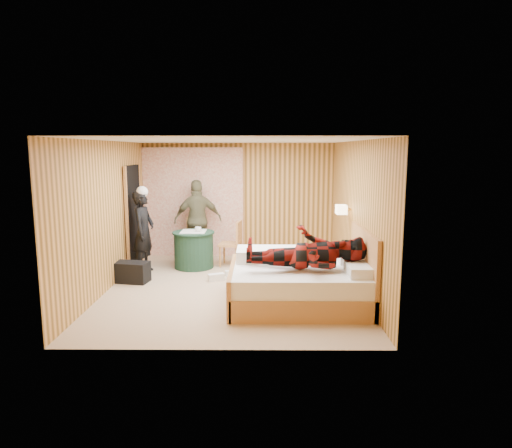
{
  "coord_description": "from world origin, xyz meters",
  "views": [
    {
      "loc": [
        0.46,
        -7.6,
        2.34
      ],
      "look_at": [
        0.4,
        0.37,
        1.05
      ],
      "focal_mm": 32.0,
      "sensor_mm": 36.0,
      "label": 1
    }
  ],
  "objects_px": {
    "bed": "(302,282)",
    "man_at_table": "(198,220)",
    "nightstand": "(337,266)",
    "round_table": "(194,249)",
    "man_on_bed": "(306,242)",
    "chair_near": "(234,240)",
    "duffel_bag": "(130,272)",
    "chair_far": "(197,235)",
    "woman_standing": "(144,232)",
    "wall_lamp": "(341,209)"
  },
  "relations": [
    {
      "from": "nightstand",
      "to": "man_at_table",
      "type": "xyz_separation_m",
      "value": [
        -2.73,
        1.6,
        0.59
      ]
    },
    {
      "from": "duffel_bag",
      "to": "round_table",
      "type": "bearing_deg",
      "value": 56.94
    },
    {
      "from": "wall_lamp",
      "to": "duffel_bag",
      "type": "bearing_deg",
      "value": -177.85
    },
    {
      "from": "wall_lamp",
      "to": "duffel_bag",
      "type": "distance_m",
      "value": 3.94
    },
    {
      "from": "bed",
      "to": "man_at_table",
      "type": "xyz_separation_m",
      "value": [
        -1.97,
        2.87,
        0.53
      ]
    },
    {
      "from": "chair_far",
      "to": "man_on_bed",
      "type": "bearing_deg",
      "value": -72.49
    },
    {
      "from": "chair_far",
      "to": "man_on_bed",
      "type": "height_order",
      "value": "man_on_bed"
    },
    {
      "from": "man_at_table",
      "to": "chair_near",
      "type": "bearing_deg",
      "value": 132.15
    },
    {
      "from": "round_table",
      "to": "duffel_bag",
      "type": "height_order",
      "value": "round_table"
    },
    {
      "from": "round_table",
      "to": "man_at_table",
      "type": "bearing_deg",
      "value": 90.0
    },
    {
      "from": "man_at_table",
      "to": "man_on_bed",
      "type": "distance_m",
      "value": 3.69
    },
    {
      "from": "round_table",
      "to": "woman_standing",
      "type": "distance_m",
      "value": 1.06
    },
    {
      "from": "round_table",
      "to": "duffel_bag",
      "type": "distance_m",
      "value": 1.45
    },
    {
      "from": "man_at_table",
      "to": "woman_standing",
      "type": "bearing_deg",
      "value": 36.42
    },
    {
      "from": "bed",
      "to": "round_table",
      "type": "height_order",
      "value": "bed"
    },
    {
      "from": "nightstand",
      "to": "man_at_table",
      "type": "distance_m",
      "value": 3.22
    },
    {
      "from": "bed",
      "to": "nightstand",
      "type": "height_order",
      "value": "bed"
    },
    {
      "from": "woman_standing",
      "to": "man_at_table",
      "type": "height_order",
      "value": "man_at_table"
    },
    {
      "from": "wall_lamp",
      "to": "man_on_bed",
      "type": "xyz_separation_m",
      "value": [
        -0.77,
        -1.5,
        -0.29
      ]
    },
    {
      "from": "man_at_table",
      "to": "round_table",
      "type": "bearing_deg",
      "value": 77.52
    },
    {
      "from": "wall_lamp",
      "to": "round_table",
      "type": "distance_m",
      "value": 3.06
    },
    {
      "from": "chair_far",
      "to": "duffel_bag",
      "type": "relative_size",
      "value": 1.44
    },
    {
      "from": "chair_near",
      "to": "man_at_table",
      "type": "height_order",
      "value": "man_at_table"
    },
    {
      "from": "wall_lamp",
      "to": "bed",
      "type": "height_order",
      "value": "wall_lamp"
    },
    {
      "from": "chair_far",
      "to": "man_on_bed",
      "type": "distance_m",
      "value": 3.7
    },
    {
      "from": "chair_near",
      "to": "duffel_bag",
      "type": "bearing_deg",
      "value": -46.81
    },
    {
      "from": "bed",
      "to": "man_at_table",
      "type": "relative_size",
      "value": 1.24
    },
    {
      "from": "duffel_bag",
      "to": "woman_standing",
      "type": "relative_size",
      "value": 0.41
    },
    {
      "from": "bed",
      "to": "round_table",
      "type": "distance_m",
      "value": 2.93
    },
    {
      "from": "bed",
      "to": "woman_standing",
      "type": "height_order",
      "value": "woman_standing"
    },
    {
      "from": "duffel_bag",
      "to": "man_on_bed",
      "type": "bearing_deg",
      "value": -13.7
    },
    {
      "from": "bed",
      "to": "man_on_bed",
      "type": "xyz_separation_m",
      "value": [
        0.03,
        -0.23,
        0.67
      ]
    },
    {
      "from": "chair_far",
      "to": "chair_near",
      "type": "bearing_deg",
      "value": -48.77
    },
    {
      "from": "nightstand",
      "to": "chair_far",
      "type": "bearing_deg",
      "value": 150.48
    },
    {
      "from": "nightstand",
      "to": "chair_near",
      "type": "bearing_deg",
      "value": 151.93
    },
    {
      "from": "duffel_bag",
      "to": "man_on_bed",
      "type": "height_order",
      "value": "man_on_bed"
    },
    {
      "from": "man_on_bed",
      "to": "chair_near",
      "type": "bearing_deg",
      "value": 115.42
    },
    {
      "from": "round_table",
      "to": "chair_far",
      "type": "height_order",
      "value": "chair_far"
    },
    {
      "from": "duffel_bag",
      "to": "nightstand",
      "type": "bearing_deg",
      "value": 12.85
    },
    {
      "from": "bed",
      "to": "woman_standing",
      "type": "xyz_separation_m",
      "value": [
        -2.88,
        1.83,
        0.46
      ]
    },
    {
      "from": "wall_lamp",
      "to": "man_at_table",
      "type": "relative_size",
      "value": 0.15
    },
    {
      "from": "nightstand",
      "to": "wall_lamp",
      "type": "bearing_deg",
      "value": -2.78
    },
    {
      "from": "bed",
      "to": "chair_near",
      "type": "xyz_separation_m",
      "value": [
        -1.17,
        2.3,
        0.2
      ]
    },
    {
      "from": "chair_near",
      "to": "duffel_bag",
      "type": "xyz_separation_m",
      "value": [
        -1.8,
        -1.17,
        -0.35
      ]
    },
    {
      "from": "bed",
      "to": "man_on_bed",
      "type": "bearing_deg",
      "value": -82.46
    },
    {
      "from": "bed",
      "to": "woman_standing",
      "type": "distance_m",
      "value": 3.44
    },
    {
      "from": "nightstand",
      "to": "woman_standing",
      "type": "distance_m",
      "value": 3.72
    },
    {
      "from": "chair_near",
      "to": "man_at_table",
      "type": "distance_m",
      "value": 1.03
    },
    {
      "from": "bed",
      "to": "man_on_bed",
      "type": "distance_m",
      "value": 0.71
    },
    {
      "from": "nightstand",
      "to": "round_table",
      "type": "bearing_deg",
      "value": 161.82
    }
  ]
}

